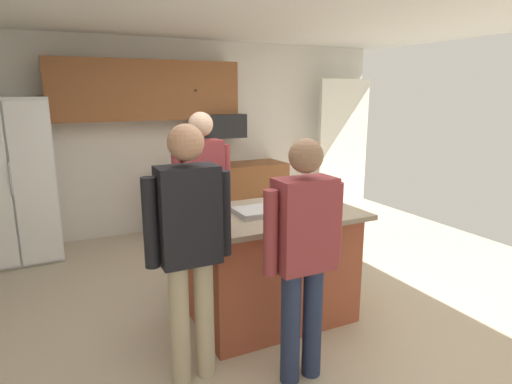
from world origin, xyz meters
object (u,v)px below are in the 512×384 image
object	(u,v)px
microwave_over_range	(223,126)
kitchen_island	(272,265)
mug_ceramic_white	(314,210)
refrigerator	(13,181)
person_elder_center	(202,190)
person_guest_left	(189,238)
person_guest_right	(304,247)
glass_dark_ale	(299,208)
glass_short_whisky	(210,208)
serving_tray	(262,211)

from	to	relation	value
microwave_over_range	kitchen_island	size ratio (longest dim) A/B	0.40
kitchen_island	mug_ceramic_white	world-z (taller)	mug_ceramic_white
refrigerator	microwave_over_range	world-z (taller)	refrigerator
person_elder_center	mug_ceramic_white	distance (m)	1.19
microwave_over_range	person_guest_left	distance (m)	3.45
person_guest_right	person_elder_center	bearing A→B (deg)	18.76
microwave_over_range	glass_dark_ale	world-z (taller)	microwave_over_range
kitchen_island	mug_ceramic_white	distance (m)	0.63
kitchen_island	glass_short_whisky	xyz separation A→B (m)	(-0.52, 0.06, 0.55)
glass_short_whisky	person_guest_left	bearing A→B (deg)	-122.04
kitchen_island	person_elder_center	xyz separation A→B (m)	(-0.33, 0.78, 0.52)
person_guest_right	glass_dark_ale	bearing A→B (deg)	-14.35
microwave_over_range	mug_ceramic_white	xyz separation A→B (m)	(-0.40, -2.89, -0.45)
person_elder_center	serving_tray	size ratio (longest dim) A/B	3.93
person_guest_left	glass_short_whisky	bearing A→B (deg)	28.83
kitchen_island	glass_short_whisky	distance (m)	0.76
kitchen_island	person_guest_left	bearing A→B (deg)	-150.87
person_guest_left	glass_dark_ale	distance (m)	0.98
person_guest_left	microwave_over_range	bearing A→B (deg)	35.23
glass_short_whisky	mug_ceramic_white	world-z (taller)	glass_short_whisky
person_elder_center	mug_ceramic_white	size ratio (longest dim) A/B	14.26
person_elder_center	person_guest_left	size ratio (longest dim) A/B	1.01
mug_ceramic_white	glass_dark_ale	bearing A→B (deg)	170.52
glass_short_whisky	serving_tray	distance (m)	0.44
mug_ceramic_white	kitchen_island	bearing A→B (deg)	128.85
microwave_over_range	glass_dark_ale	size ratio (longest dim) A/B	3.45
glass_short_whisky	glass_dark_ale	distance (m)	0.69
person_guest_left	mug_ceramic_white	bearing A→B (deg)	-18.68
glass_short_whisky	glass_dark_ale	world-z (taller)	glass_dark_ale
person_guest_left	serving_tray	distance (m)	0.89
person_guest_right	glass_short_whisky	world-z (taller)	person_guest_right
person_guest_right	glass_dark_ale	size ratio (longest dim) A/B	10.06
microwave_over_range	person_guest_left	world-z (taller)	person_guest_left
refrigerator	person_guest_left	distance (m)	3.17
glass_dark_ale	microwave_over_range	bearing A→B (deg)	79.49
microwave_over_range	person_guest_right	bearing A→B (deg)	-103.69
person_guest_left	serving_tray	world-z (taller)	person_guest_left
person_guest_left	glass_dark_ale	xyz separation A→B (m)	(0.95, 0.22, 0.03)
person_guest_left	mug_ceramic_white	world-z (taller)	person_guest_left
mug_ceramic_white	glass_dark_ale	xyz separation A→B (m)	(-0.13, 0.02, 0.03)
microwave_over_range	person_elder_center	world-z (taller)	person_elder_center
microwave_over_range	glass_short_whisky	size ratio (longest dim) A/B	3.54
refrigerator	kitchen_island	world-z (taller)	refrigerator
serving_tray	microwave_over_range	bearing A→B (deg)	74.63
serving_tray	refrigerator	bearing A→B (deg)	126.89
refrigerator	serving_tray	xyz separation A→B (m)	(1.88, -2.50, 0.04)
mug_ceramic_white	person_guest_right	bearing A→B (deg)	-129.32
person_elder_center	glass_short_whisky	world-z (taller)	person_elder_center
kitchen_island	serving_tray	distance (m)	0.50
kitchen_island	refrigerator	bearing A→B (deg)	128.39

